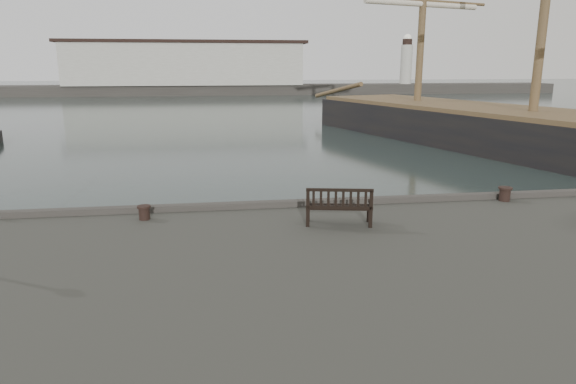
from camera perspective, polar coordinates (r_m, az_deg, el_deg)
The scene contains 6 objects.
ground at distance 16.49m, azimuth 3.07°, elevation -6.57°, with size 400.00×400.00×0.00m, color black.
breakwater at distance 107.15m, azimuth -9.39°, elevation 12.90°, with size 140.00×9.50×12.20m.
bench at distance 13.92m, azimuth 5.66°, elevation -2.33°, with size 1.85×0.95×1.02m.
bollard_left at distance 14.90m, azimuth -15.68°, elevation -2.21°, with size 0.38×0.38×0.40m, color black.
bollard_right at distance 17.70m, azimuth 22.95°, elevation -0.21°, with size 0.42×0.42×0.45m, color black.
tall_ship_main at distance 38.30m, azimuth 25.25°, elevation 5.11°, with size 20.43×42.81×31.64m.
Camera 1 is at (-3.11, -15.13, 5.75)m, focal length 32.00 mm.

